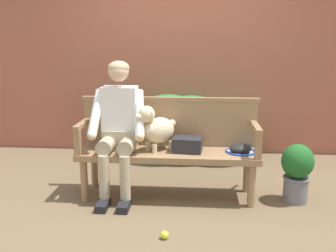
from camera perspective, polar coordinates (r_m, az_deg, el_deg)
The scene contains 17 objects.
ground_plane at distance 3.90m, azimuth 0.00°, elevation -10.42°, with size 40.00×40.00×0.00m, color brown.
brick_garden_fence at distance 5.33m, azimuth 1.55°, elevation 10.59°, with size 8.00×0.30×2.66m, color #9E5642.
hedge_bush_mid_left at distance 5.24m, azimuth -7.19°, elevation -0.46°, with size 0.78×0.74×0.69m, color #194C1E.
hedge_bush_far_right at distance 5.08m, azimuth 0.03°, elevation 0.08°, with size 1.02×0.99×0.84m, color #286B2D.
hedge_bush_far_left at distance 5.10m, azimuth 8.23°, elevation -0.94°, with size 0.96×0.96×0.67m, color #337538.
hedge_bush_mid_right at distance 5.06m, azimuth 3.47°, elevation -0.07°, with size 1.06×0.93×0.83m, color #286B2D.
garden_bench at distance 3.76m, azimuth 0.00°, elevation -4.64°, with size 1.76×0.49×0.47m.
bench_backrest at distance 3.89m, azimuth 0.26°, elevation 0.76°, with size 1.80×0.06×0.50m.
bench_armrest_left_end at distance 3.77m, azimuth -12.94°, elevation -0.79°, with size 0.06×0.49×0.28m.
bench_armrest_right_end at distance 3.64m, azimuth 13.19°, elevation -1.30°, with size 0.06×0.49×0.28m.
person_seated at distance 3.73m, azimuth -7.41°, elevation 0.37°, with size 0.56×0.64×1.34m.
dog_on_bench at distance 3.70m, azimuth -1.81°, elevation -0.28°, with size 0.42×0.39×0.46m.
tennis_racket at distance 3.79m, azimuth 11.01°, elevation -3.62°, with size 0.45×0.55×0.03m.
baseball_glove at distance 3.72m, azimuth 10.84°, elevation -3.36°, with size 0.22×0.17×0.09m, color black.
sports_bag at distance 3.70m, azimuth 2.92°, elevation -2.81°, with size 0.28×0.20×0.14m, color #232328.
tennis_ball at distance 3.13m, azimuth -0.51°, elevation -16.02°, with size 0.07×0.07×0.07m, color #CCDB33.
potted_plant at distance 3.87m, azimuth 18.78°, elevation -6.27°, with size 0.31×0.31×0.58m.
Camera 1 is at (0.29, -3.57, 1.55)m, focal length 40.65 mm.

